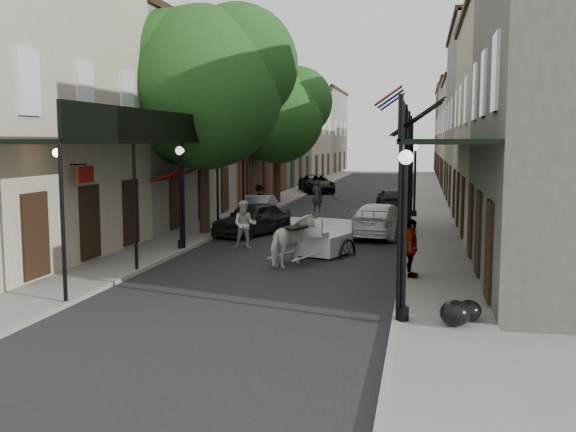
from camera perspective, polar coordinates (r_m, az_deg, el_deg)
The scene contains 24 objects.
ground at distance 16.95m, azimuth -3.77°, elevation -7.03°, with size 140.00×140.00×0.00m, color gray.
road at distance 36.36m, azimuth 4.70°, elevation 0.33°, with size 8.00×90.00×0.01m, color black.
sidewalk_left at distance 37.29m, azimuth -2.95°, elevation 0.59°, with size 2.20×90.00×0.12m, color gray.
sidewalk_right at distance 36.08m, azimuth 12.60°, elevation 0.23°, with size 2.20×90.00×0.12m, color gray.
building_row_left at distance 47.69m, azimuth -4.13°, elevation 8.15°, with size 5.00×80.00×10.50m, color #B9AE94.
building_row_right at distance 46.07m, azimuth 17.13°, elevation 7.93°, with size 5.00×80.00×10.50m, color gray.
gallery_left at distance 24.63m, azimuth -10.29°, elevation 6.67°, with size 2.20×18.05×4.88m.
gallery_right at distance 22.84m, azimuth 12.75°, elevation 6.62°, with size 2.20×18.05×4.88m.
tree_near at distance 27.54m, azimuth -6.68°, elevation 11.79°, with size 7.31×6.80×9.63m.
tree_far at distance 41.01m, azimuth -0.46°, elevation 9.23°, with size 6.45×6.00×8.61m.
lamppost_right_near at distance 14.00m, azimuth 10.29°, elevation -1.49°, with size 0.32×0.32×3.71m.
lamppost_left at distance 23.55m, azimuth -9.52°, elevation 1.80°, with size 0.32×0.32×3.71m.
lamppost_right_far at distance 33.92m, azimuth 11.21°, elevation 3.24°, with size 0.32×0.32×3.71m.
horse at distance 20.65m, azimuth 0.43°, elevation -2.23°, with size 0.88×1.93×1.63m, color white.
carriage at distance 22.82m, azimuth 3.67°, elevation -0.77°, with size 2.19×2.71×2.73m.
pedestrian_walking at distance 24.02m, azimuth -3.87°, elevation -0.77°, with size 0.88×0.69×1.81m, color beige.
pedestrian_sidewalk_left at distance 34.94m, azimuth -2.58°, elevation 1.53°, with size 0.98×0.56×1.52m, color gray.
pedestrian_sidewalk_right at distance 18.71m, azimuth 10.91°, elevation -2.84°, with size 0.98×0.41×1.68m, color gray.
car_left_near at distance 27.47m, azimuth -3.15°, elevation -0.24°, with size 1.68×4.16×1.42m, color black.
car_left_mid at distance 32.11m, azimuth -2.78°, elevation 0.65°, with size 1.36×3.90×1.28m, color gray.
car_left_far at distance 50.24m, azimuth 2.55°, elevation 2.90°, with size 2.33×5.06×1.41m, color black.
car_right_near at distance 27.28m, azimuth 8.24°, elevation -0.35°, with size 1.98×4.87×1.41m, color silver.
car_right_far at distance 39.54m, azimuth 9.08°, elevation 1.63°, with size 1.39×3.45×1.18m, color black.
trash_bags at distance 14.33m, azimuth 15.07°, elevation -8.25°, with size 0.91×1.06×0.55m.
Camera 1 is at (4.44, -15.86, 4.02)m, focal length 40.00 mm.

